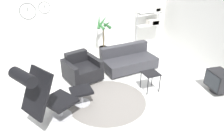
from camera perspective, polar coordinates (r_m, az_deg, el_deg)
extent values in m
plane|color=silver|center=(5.27, -1.93, -6.59)|extent=(12.00, 12.00, 0.00)
cube|color=silver|center=(7.15, -10.28, 14.57)|extent=(12.00, 0.06, 2.80)
cylinder|color=black|center=(6.92, -21.14, 14.09)|extent=(0.46, 0.01, 0.46)
cylinder|color=white|center=(6.92, -21.14, 14.09)|extent=(0.43, 0.02, 0.43)
cube|color=black|center=(6.89, -21.22, 14.58)|extent=(0.01, 0.01, 0.13)
cylinder|color=black|center=(6.94, -17.23, 15.30)|extent=(0.34, 0.01, 0.34)
cylinder|color=white|center=(6.93, -17.23, 15.29)|extent=(0.32, 0.02, 0.32)
cube|color=black|center=(6.91, -17.27, 15.66)|extent=(0.01, 0.01, 0.10)
cylinder|color=slate|center=(5.08, -1.38, -8.03)|extent=(1.80, 1.80, 0.01)
cylinder|color=#BCBCC1|center=(4.75, -13.00, -11.63)|extent=(0.59, 0.59, 0.02)
cylinder|color=#BCBCC1|center=(4.65, -13.24, -9.91)|extent=(0.06, 0.06, 0.34)
cube|color=black|center=(4.52, -13.52, -7.80)|extent=(0.75, 0.79, 0.06)
cube|color=black|center=(4.10, -19.08, -5.61)|extent=(0.65, 0.73, 0.81)
cylinder|color=black|center=(3.83, -22.23, -1.78)|extent=(0.44, 0.58, 0.21)
cylinder|color=#BCBCC1|center=(5.04, -7.80, -8.53)|extent=(0.36, 0.36, 0.02)
cylinder|color=#BCBCC1|center=(4.95, -7.91, -7.07)|extent=(0.05, 0.05, 0.29)
cube|color=black|center=(4.86, -8.05, -5.37)|extent=(0.47, 0.40, 0.06)
cube|color=silver|center=(5.94, -7.59, -2.26)|extent=(0.83, 0.80, 0.06)
cube|color=black|center=(5.84, -7.72, -0.51)|extent=(0.78, 0.92, 0.35)
cube|color=black|center=(5.94, -9.39, 3.43)|extent=(0.63, 0.32, 0.31)
cube|color=black|center=(5.96, -4.73, 1.18)|extent=(0.30, 0.81, 0.52)
cube|color=black|center=(5.66, -10.96, -0.78)|extent=(0.30, 0.81, 0.52)
cube|color=black|center=(6.47, 4.43, 0.54)|extent=(1.41, 0.79, 0.05)
cube|color=#333338|center=(6.40, 4.49, 1.94)|extent=(1.57, 0.92, 0.30)
cube|color=#333338|center=(6.52, 3.19, 5.40)|extent=(1.53, 0.30, 0.31)
cube|color=black|center=(5.32, 10.12, -0.87)|extent=(0.37, 0.37, 0.02)
cylinder|color=black|center=(5.23, 9.32, -4.29)|extent=(0.02, 0.02, 0.46)
cylinder|color=black|center=(5.40, 12.34, -3.52)|extent=(0.02, 0.02, 0.46)
cylinder|color=black|center=(5.47, 7.52, -2.61)|extent=(0.02, 0.02, 0.46)
cylinder|color=black|center=(5.63, 10.46, -1.93)|extent=(0.02, 0.02, 0.46)
cylinder|color=black|center=(5.96, 25.65, -4.58)|extent=(0.30, 0.30, 0.12)
cube|color=black|center=(5.84, 26.18, -2.35)|extent=(0.48, 0.61, 0.42)
cube|color=#282D33|center=(5.71, 24.58, -2.63)|extent=(0.09, 0.49, 0.36)
cylinder|color=silver|center=(7.31, -2.19, 4.92)|extent=(0.35, 0.35, 0.29)
cylinder|color=#382819|center=(7.26, -2.21, 5.91)|extent=(0.32, 0.32, 0.02)
cylinder|color=brown|center=(7.14, -2.26, 8.48)|extent=(0.04, 0.04, 0.67)
cone|color=#2D6B33|center=(7.09, -1.21, 11.99)|extent=(0.16, 0.38, 0.28)
cone|color=#2D6B33|center=(7.11, -2.42, 12.58)|extent=(0.34, 0.18, 0.38)
cone|color=#2D6B33|center=(7.00, -3.40, 12.42)|extent=(0.24, 0.35, 0.41)
cone|color=#2D6B33|center=(6.91, -3.03, 11.58)|extent=(0.25, 0.33, 0.28)
cone|color=#2D6B33|center=(6.87, -1.57, 11.73)|extent=(0.39, 0.18, 0.32)
cylinder|color=#BCBCC1|center=(7.89, 6.54, 11.67)|extent=(0.03, 0.03, 1.63)
cylinder|color=#BCBCC1|center=(8.34, 11.90, 12.13)|extent=(0.03, 0.03, 1.63)
cube|color=white|center=(8.02, 9.73, 11.53)|extent=(0.93, 0.28, 0.02)
cube|color=white|center=(7.92, 9.98, 14.43)|extent=(0.93, 0.28, 0.02)
cube|color=white|center=(7.90, 10.01, 14.80)|extent=(0.93, 0.28, 0.02)
cube|color=beige|center=(8.05, 10.53, 12.24)|extent=(0.40, 0.24, 0.17)
cube|color=silver|center=(8.00, 11.38, 15.09)|extent=(0.20, 0.24, 0.15)
cube|color=#B7B2A8|center=(8.04, 11.89, 15.33)|extent=(0.26, 0.24, 0.11)
cube|color=beige|center=(8.12, 11.27, 12.19)|extent=(0.37, 0.24, 0.14)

